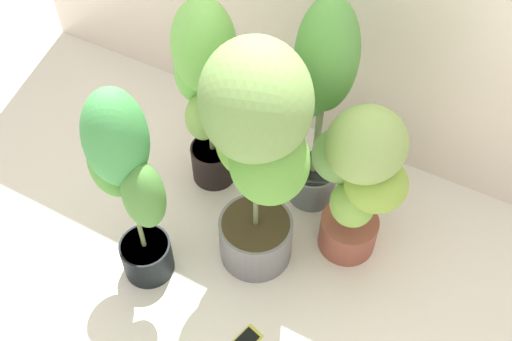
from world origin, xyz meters
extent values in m
plane|color=silver|center=(0.00, 0.00, 0.00)|extent=(8.00, 8.00, 0.00)
cylinder|color=black|center=(-0.36, 0.39, 0.09)|extent=(0.19, 0.19, 0.18)
cylinder|color=#3A2C1A|center=(-0.36, 0.39, 0.17)|extent=(0.17, 0.17, 0.02)
cylinder|color=olive|center=(-0.36, 0.39, 0.47)|extent=(0.02, 0.02, 0.60)
ellipsoid|color=#71B951|center=(-0.36, 0.39, 0.70)|extent=(0.32, 0.32, 0.38)
ellipsoid|color=#6CB94D|center=(-0.42, 0.41, 0.55)|extent=(0.20, 0.20, 0.27)
ellipsoid|color=#6FA546|center=(-0.27, 0.37, 0.52)|extent=(0.23, 0.24, 0.30)
ellipsoid|color=#7CA94F|center=(-0.35, 0.33, 0.42)|extent=(0.17, 0.17, 0.21)
cylinder|color=slate|center=(0.05, 0.50, 0.08)|extent=(0.20, 0.20, 0.16)
cylinder|color=#403120|center=(0.05, 0.50, 0.16)|extent=(0.18, 0.18, 0.02)
cylinder|color=#627B4B|center=(0.05, 0.50, 0.49)|extent=(0.03, 0.03, 0.66)
ellipsoid|color=#4F903E|center=(0.05, 0.50, 0.74)|extent=(0.31, 0.31, 0.46)
ellipsoid|color=#4E9148|center=(-0.02, 0.52, 0.57)|extent=(0.27, 0.28, 0.30)
cylinder|color=black|center=(-0.34, -0.12, 0.08)|extent=(0.19, 0.19, 0.16)
cylinder|color=#3B2B1B|center=(-0.34, -0.12, 0.15)|extent=(0.17, 0.17, 0.02)
cylinder|color=olive|center=(-0.34, -0.12, 0.49)|extent=(0.02, 0.02, 0.66)
ellipsoid|color=#3F9048|center=(-0.34, -0.12, 0.74)|extent=(0.20, 0.22, 0.37)
ellipsoid|color=#478C35|center=(-0.41, -0.10, 0.57)|extent=(0.21, 0.21, 0.30)
ellipsoid|color=#497F38|center=(-0.26, -0.15, 0.54)|extent=(0.19, 0.18, 0.29)
cylinder|color=slate|center=(-0.02, 0.13, 0.10)|extent=(0.28, 0.28, 0.20)
cylinder|color=#3D321D|center=(-0.02, 0.13, 0.19)|extent=(0.26, 0.26, 0.02)
cylinder|color=olive|center=(-0.02, 0.13, 0.55)|extent=(0.02, 0.02, 0.70)
ellipsoid|color=#71984F|center=(-0.02, 0.13, 0.82)|extent=(0.43, 0.42, 0.41)
ellipsoid|color=#66A039|center=(-0.08, 0.16, 0.64)|extent=(0.24, 0.26, 0.36)
ellipsoid|color=#5FA13C|center=(0.04, 0.11, 0.61)|extent=(0.35, 0.34, 0.31)
cylinder|color=#984F3E|center=(0.28, 0.34, 0.08)|extent=(0.22, 0.22, 0.15)
cylinder|color=#433217|center=(0.28, 0.34, 0.15)|extent=(0.20, 0.20, 0.02)
cylinder|color=#587539|center=(0.28, 0.34, 0.40)|extent=(0.02, 0.02, 0.49)
ellipsoid|color=#89AA59|center=(0.28, 0.34, 0.59)|extent=(0.37, 0.38, 0.26)
ellipsoid|color=#72A554|center=(0.19, 0.37, 0.46)|extent=(0.28, 0.28, 0.19)
ellipsoid|color=#8BB343|center=(0.34, 0.33, 0.44)|extent=(0.23, 0.23, 0.17)
ellipsoid|color=#84B44C|center=(0.29, 0.27, 0.35)|extent=(0.22, 0.22, 0.17)
camera|label=1|loc=(0.59, -0.97, 2.04)|focal=42.32mm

